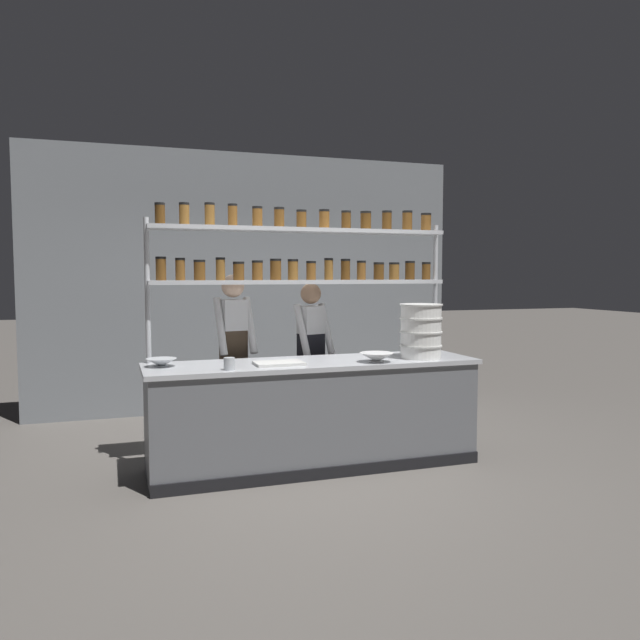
# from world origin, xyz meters

# --- Properties ---
(ground_plane) EXTENTS (40.00, 40.00, 0.00)m
(ground_plane) POSITION_xyz_m (0.00, 0.00, 0.00)
(ground_plane) COLOR #5B5651
(back_wall) EXTENTS (5.26, 0.12, 3.13)m
(back_wall) POSITION_xyz_m (0.00, 2.51, 1.56)
(back_wall) COLOR gray
(back_wall) RESTS_ON ground_plane
(prep_counter) EXTENTS (2.86, 0.76, 0.92)m
(prep_counter) POSITION_xyz_m (0.00, -0.00, 0.46)
(prep_counter) COLOR slate
(prep_counter) RESTS_ON ground_plane
(spice_shelf_unit) EXTENTS (2.75, 0.28, 2.27)m
(spice_shelf_unit) POSITION_xyz_m (0.00, 0.33, 1.80)
(spice_shelf_unit) COLOR #B7BABF
(spice_shelf_unit) RESTS_ON ground_plane
(chef_left) EXTENTS (0.40, 0.32, 1.66)m
(chef_left) POSITION_xyz_m (-0.57, 0.64, 0.96)
(chef_left) COLOR black
(chef_left) RESTS_ON ground_plane
(chef_center) EXTENTS (0.41, 0.34, 1.58)m
(chef_center) POSITION_xyz_m (0.20, 0.69, 0.90)
(chef_center) COLOR black
(chef_center) RESTS_ON ground_plane
(container_stack) EXTENTS (0.38, 0.38, 0.48)m
(container_stack) POSITION_xyz_m (0.96, -0.13, 1.16)
(container_stack) COLOR white
(container_stack) RESTS_ON prep_counter
(cutting_board) EXTENTS (0.40, 0.26, 0.02)m
(cutting_board) POSITION_xyz_m (-0.34, -0.11, 0.93)
(cutting_board) COLOR silver
(cutting_board) RESTS_ON prep_counter
(prep_bowl_near_left) EXTENTS (0.29, 0.29, 0.08)m
(prep_bowl_near_left) POSITION_xyz_m (0.49, -0.23, 0.96)
(prep_bowl_near_left) COLOR white
(prep_bowl_near_left) RESTS_ON prep_counter
(prep_bowl_center_front) EXTENTS (0.25, 0.25, 0.07)m
(prep_bowl_center_front) POSITION_xyz_m (-1.27, 0.08, 0.95)
(prep_bowl_center_front) COLOR silver
(prep_bowl_center_front) RESTS_ON prep_counter
(serving_cup_front) EXTENTS (0.09, 0.09, 0.10)m
(serving_cup_front) POSITION_xyz_m (-0.78, -0.26, 0.97)
(serving_cup_front) COLOR #B2B7BC
(serving_cup_front) RESTS_ON prep_counter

